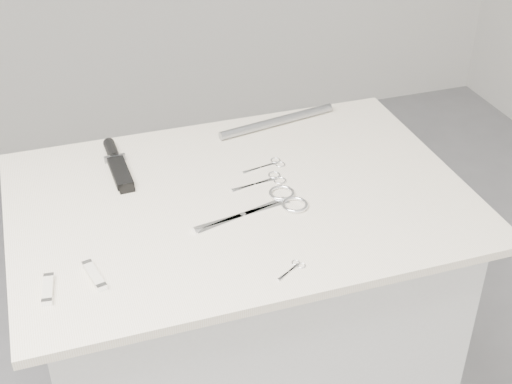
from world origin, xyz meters
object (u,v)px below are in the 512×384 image
object	(u,v)px
tiny_scissors	(293,268)
sheathed_knife	(116,162)
plinth	(243,347)
embroidery_scissors_b	(270,165)
pocket_knife_a	(48,289)
large_shears	(272,204)
pocket_knife_b	(94,275)
embroidery_scissors_a	(268,181)
metal_rail	(277,121)

from	to	relation	value
tiny_scissors	sheathed_knife	bearing A→B (deg)	86.65
plinth	tiny_scissors	distance (m)	0.54
embroidery_scissors_b	tiny_scissors	xyz separation A→B (m)	(-0.08, -0.37, -0.00)
pocket_knife_a	tiny_scissors	bearing A→B (deg)	-92.68
plinth	pocket_knife_a	world-z (taller)	pocket_knife_a
large_shears	pocket_knife_a	bearing A→B (deg)	-177.00
large_shears	sheathed_knife	world-z (taller)	sheathed_knife
tiny_scissors	pocket_knife_b	distance (m)	0.38
embroidery_scissors_b	sheathed_knife	distance (m)	0.36
embroidery_scissors_a	sheathed_knife	distance (m)	0.36
embroidery_scissors_b	embroidery_scissors_a	bearing A→B (deg)	-124.33
plinth	embroidery_scissors_b	size ratio (longest dim) A/B	8.34
tiny_scissors	sheathed_knife	xyz separation A→B (m)	(-0.26, 0.49, 0.01)
embroidery_scissors_a	pocket_knife_a	xyz separation A→B (m)	(-0.50, -0.23, 0.00)
large_shears	sheathed_knife	distance (m)	0.40
plinth	large_shears	bearing A→B (deg)	-47.39
plinth	tiny_scissors	xyz separation A→B (m)	(0.02, -0.27, 0.47)
large_shears	pocket_knife_b	world-z (taller)	pocket_knife_b
tiny_scissors	large_shears	bearing A→B (deg)	49.81
sheathed_knife	metal_rail	world-z (taller)	same
plinth	large_shears	size ratio (longest dim) A/B	3.48
pocket_knife_a	metal_rail	world-z (taller)	metal_rail
sheathed_knife	pocket_knife_b	size ratio (longest dim) A/B	2.34
large_shears	metal_rail	bearing A→B (deg)	56.42
embroidery_scissors_b	sheathed_knife	xyz separation A→B (m)	(-0.34, 0.11, 0.01)
plinth	tiny_scissors	bearing A→B (deg)	-85.43
sheathed_knife	pocket_knife_a	world-z (taller)	sheathed_knife
pocket_knife_a	plinth	bearing A→B (deg)	-58.46
plinth	embroidery_scissors_b	bearing A→B (deg)	44.10
embroidery_scissors_b	pocket_knife_b	xyz separation A→B (m)	(-0.45, -0.28, 0.00)
embroidery_scissors_b	sheathed_knife	bearing A→B (deg)	150.19
plinth	embroidery_scissors_b	xyz separation A→B (m)	(0.10, 0.10, 0.47)
plinth	embroidery_scissors_a	world-z (taller)	embroidery_scissors_a
large_shears	embroidery_scissors_b	xyz separation A→B (m)	(0.05, 0.16, -0.00)
pocket_knife_a	embroidery_scissors_a	bearing A→B (deg)	-58.20
plinth	embroidery_scissors_b	world-z (taller)	embroidery_scissors_b
tiny_scissors	embroidery_scissors_a	bearing A→B (deg)	48.41
metal_rail	pocket_knife_b	bearing A→B (deg)	-138.94
sheathed_knife	pocket_knife_b	bearing A→B (deg)	163.25
metal_rail	large_shears	bearing A→B (deg)	-111.30
sheathed_knife	pocket_knife_a	size ratio (longest dim) A/B	2.59
tiny_scissors	pocket_knife_b	size ratio (longest dim) A/B	0.74
plinth	metal_rail	size ratio (longest dim) A/B	2.74
pocket_knife_b	tiny_scissors	bearing A→B (deg)	-116.91
pocket_knife_a	large_shears	bearing A→B (deg)	-67.21
pocket_knife_b	metal_rail	world-z (taller)	metal_rail
plinth	sheathed_knife	world-z (taller)	sheathed_knife
embroidery_scissors_b	large_shears	bearing A→B (deg)	-118.54
large_shears	sheathed_knife	size ratio (longest dim) A/B	1.22
pocket_knife_a	pocket_knife_b	distance (m)	0.09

